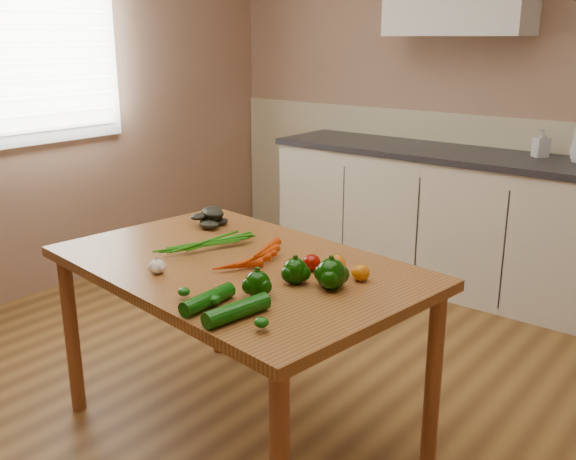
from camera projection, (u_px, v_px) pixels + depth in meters
The scene contains 16 objects.
room at pixel (238, 131), 2.47m from camera, with size 4.04×5.04×2.64m.
counter_run at pixel (481, 223), 4.08m from camera, with size 2.84×0.64×1.14m.
window_blinds at pixel (47, 45), 3.87m from camera, with size 0.08×0.98×1.18m, color silver, non-canonical shape.
table at pixel (238, 283), 2.49m from camera, with size 1.53×1.09×0.76m.
soap_bottle_b at pixel (541, 143), 3.84m from camera, with size 0.08×0.08×0.17m, color silver.
carrot_bunch at pixel (241, 251), 2.49m from camera, with size 0.26×0.20×0.07m, color #CD3C04, non-canonical shape.
leafy_greens at pixel (211, 214), 2.94m from camera, with size 0.20×0.18×0.10m, color black, non-canonical shape.
garlic_bulb at pixel (157, 266), 2.35m from camera, with size 0.06×0.06×0.05m, color white.
pepper_a at pixel (295, 271), 2.25m from camera, with size 0.09×0.09×0.09m, color #093202.
pepper_b at pixel (331, 274), 2.20m from camera, with size 0.11×0.11×0.11m, color #093202.
pepper_c at pixel (258, 284), 2.14m from camera, with size 0.09×0.09×0.09m, color #093202.
tomato_a at pixel (312, 263), 2.37m from camera, with size 0.07×0.07×0.06m, color #830A02.
tomato_b at pixel (335, 264), 2.34m from camera, with size 0.08×0.08×0.07m, color #C66004.
tomato_c at pixel (361, 273), 2.27m from camera, with size 0.06×0.06×0.06m, color #C66004.
zucchini_a at pixel (237, 310), 1.97m from camera, with size 0.06×0.06×0.23m, color #074107.
zucchini_b at pixel (208, 299), 2.05m from camera, with size 0.05×0.05×0.21m, color #074107.
Camera 1 is at (1.70, -1.64, 1.60)m, focal length 40.00 mm.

